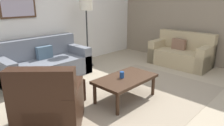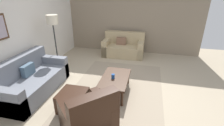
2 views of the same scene
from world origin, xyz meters
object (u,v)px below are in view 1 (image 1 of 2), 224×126
object	(u,v)px
ottoman	(63,90)
lamp_standing	(86,12)
couch_main	(43,64)
armchair_leather	(50,109)
coffee_table	(125,80)
couch_loveseat	(182,54)
framed_artwork	(18,5)
cup	(122,75)

from	to	relation	value
ottoman	lamp_standing	size ratio (longest dim) A/B	0.33
couch_main	armchair_leather	size ratio (longest dim) A/B	1.70
coffee_table	lamp_standing	xyz separation A→B (m)	(0.80, 1.98, 1.05)
armchair_leather	coffee_table	xyz separation A→B (m)	(1.39, -0.15, 0.05)
couch_main	armchair_leather	distance (m)	2.13
couch_loveseat	lamp_standing	distance (m)	2.76
framed_artwork	coffee_table	bearing A→B (deg)	-74.97
couch_loveseat	framed_artwork	bearing A→B (deg)	145.18
coffee_table	framed_artwork	bearing A→B (deg)	105.03
couch_main	armchair_leather	world-z (taller)	armchair_leather
couch_loveseat	armchair_leather	world-z (taller)	armchair_leather
ottoman	coffee_table	world-z (taller)	coffee_table
ottoman	framed_artwork	bearing A→B (deg)	85.59
lamp_standing	framed_artwork	world-z (taller)	framed_artwork
couch_main	couch_loveseat	world-z (taller)	same
ottoman	framed_artwork	world-z (taller)	framed_artwork
coffee_table	cup	xyz separation A→B (m)	(-0.05, 0.04, 0.11)
cup	framed_artwork	bearing A→B (deg)	104.09
couch_loveseat	lamp_standing	xyz separation A→B (m)	(-1.80, 1.77, 1.11)
couch_loveseat	ottoman	size ratio (longest dim) A/B	2.72
ottoman	cup	distance (m)	1.06
armchair_leather	ottoman	xyz separation A→B (m)	(0.58, 0.59, -0.11)
couch_loveseat	coffee_table	xyz separation A→B (m)	(-2.60, -0.21, 0.06)
couch_loveseat	armchair_leather	bearing A→B (deg)	-179.09
couch_main	cup	distance (m)	2.07
couch_main	lamp_standing	bearing A→B (deg)	-3.61
couch_loveseat	cup	distance (m)	2.67
coffee_table	lamp_standing	distance (m)	2.38
ottoman	armchair_leather	bearing A→B (deg)	-134.95
cup	lamp_standing	xyz separation A→B (m)	(0.85, 1.94, 0.94)
ottoman	lamp_standing	world-z (taller)	lamp_standing
cup	couch_loveseat	bearing A→B (deg)	3.80
couch_main	couch_loveseat	xyz separation A→B (m)	(3.04, -1.85, 0.01)
lamp_standing	couch_main	bearing A→B (deg)	176.39
framed_artwork	cup	bearing A→B (deg)	-75.91
armchair_leather	coffee_table	distance (m)	1.40
coffee_table	cup	bearing A→B (deg)	144.16
cup	couch_main	bearing A→B (deg)	100.86
couch_loveseat	ottoman	distance (m)	3.45
armchair_leather	framed_artwork	world-z (taller)	framed_artwork
armchair_leather	ottoman	bearing A→B (deg)	45.05
ottoman	cup	size ratio (longest dim) A/B	5.10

